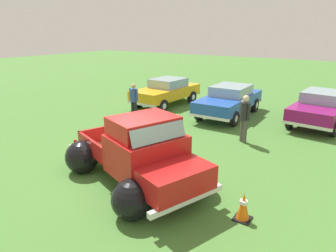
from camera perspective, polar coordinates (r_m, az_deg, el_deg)
ground_plane at (r=8.45m, az=-6.37°, el=-10.04°), size 80.00×80.00×0.00m
vintage_pickup_truck at (r=7.81m, az=-5.11°, el=-6.21°), size 5.00×3.87×1.96m
show_car_0 at (r=16.37m, az=-0.27°, el=6.66°), size 2.05×4.28×1.43m
show_car_1 at (r=14.59m, az=11.55°, el=4.95°), size 1.91×4.55×1.43m
show_car_2 at (r=14.52m, az=27.00°, el=3.28°), size 2.18×4.42×1.43m
spectator_0 at (r=13.93m, az=-6.50°, el=5.14°), size 0.54×0.38×1.61m
spectator_1 at (r=11.11m, az=14.32°, el=1.90°), size 0.48×0.48×1.74m
lane_cone_0 at (r=6.86m, az=14.07°, el=-14.58°), size 0.36×0.36×0.63m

